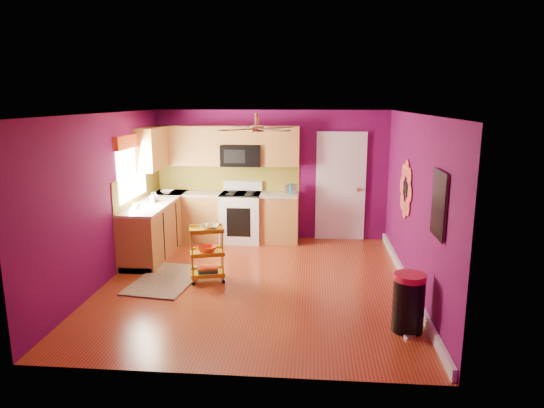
{
  "coord_description": "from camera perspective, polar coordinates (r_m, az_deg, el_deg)",
  "views": [
    {
      "loc": [
        0.82,
        -6.81,
        2.7
      ],
      "look_at": [
        0.2,
        0.4,
        1.13
      ],
      "focal_mm": 32.0,
      "sensor_mm": 36.0,
      "label": 1
    }
  ],
  "objects": [
    {
      "name": "panel_door",
      "position": [
        9.44,
        8.07,
        1.92
      ],
      "size": [
        0.95,
        0.11,
        2.15
      ],
      "color": "white",
      "rests_on": "ground"
    },
    {
      "name": "right_wall_art",
      "position": [
        6.74,
        16.89,
        0.99
      ],
      "size": [
        0.04,
        2.74,
        1.04
      ],
      "color": "black",
      "rests_on": "ground"
    },
    {
      "name": "ceiling_fan",
      "position": [
        7.07,
        -1.77,
        8.94
      ],
      "size": [
        1.01,
        1.01,
        0.26
      ],
      "color": "#BF8C3F",
      "rests_on": "ground"
    },
    {
      "name": "room_envelope",
      "position": [
        6.94,
        -1.71,
        3.41
      ],
      "size": [
        4.54,
        5.04,
        2.52
      ],
      "color": "#620B4C",
      "rests_on": "ground"
    },
    {
      "name": "lower_cabinets",
      "position": [
        9.17,
        -8.9,
        -2.19
      ],
      "size": [
        2.81,
        2.31,
        0.94
      ],
      "color": "#9C662A",
      "rests_on": "ground"
    },
    {
      "name": "rolling_cart",
      "position": [
        7.36,
        -7.58,
        -5.52
      ],
      "size": [
        0.58,
        0.49,
        0.91
      ],
      "color": "gold",
      "rests_on": "ground"
    },
    {
      "name": "upper_cabinetry",
      "position": [
        9.26,
        -8.03,
        6.56
      ],
      "size": [
        2.8,
        2.3,
        1.26
      ],
      "color": "#9C662A",
      "rests_on": "ground"
    },
    {
      "name": "teal_kettle",
      "position": [
        9.19,
        2.22,
        1.75
      ],
      "size": [
        0.18,
        0.18,
        0.21
      ],
      "color": "teal",
      "rests_on": "lower_cabinets"
    },
    {
      "name": "soap_bottle_a",
      "position": [
        8.62,
        -13.9,
        0.74
      ],
      "size": [
        0.08,
        0.08,
        0.18
      ],
      "primitive_type": "imported",
      "color": "#EA3F72",
      "rests_on": "lower_cabinets"
    },
    {
      "name": "toaster",
      "position": [
        9.18,
        2.22,
        1.77
      ],
      "size": [
        0.22,
        0.15,
        0.18
      ],
      "primitive_type": "cube",
      "color": "beige",
      "rests_on": "lower_cabinets"
    },
    {
      "name": "soap_bottle_b",
      "position": [
        8.72,
        -13.56,
        0.85
      ],
      "size": [
        0.14,
        0.14,
        0.17
      ],
      "primitive_type": "imported",
      "color": "white",
      "rests_on": "lower_cabinets"
    },
    {
      "name": "electric_range",
      "position": [
        9.35,
        -3.65,
        -1.48
      ],
      "size": [
        0.76,
        0.66,
        1.13
      ],
      "color": "white",
      "rests_on": "ground"
    },
    {
      "name": "ground",
      "position": [
        7.37,
        -1.84,
        -9.24
      ],
      "size": [
        5.0,
        5.0,
        0.0
      ],
      "primitive_type": "plane",
      "color": "maroon",
      "rests_on": "ground"
    },
    {
      "name": "trash_can",
      "position": [
        6.03,
        15.76,
        -11.12
      ],
      "size": [
        0.49,
        0.49,
        0.71
      ],
      "color": "black",
      "rests_on": "ground"
    },
    {
      "name": "counter_dish",
      "position": [
        9.46,
        -12.23,
        1.44
      ],
      "size": [
        0.24,
        0.24,
        0.06
      ],
      "primitive_type": "imported",
      "color": "white",
      "rests_on": "lower_cabinets"
    },
    {
      "name": "counter_cup",
      "position": [
        8.25,
        -15.68,
        -0.19
      ],
      "size": [
        0.12,
        0.12,
        0.09
      ],
      "primitive_type": "imported",
      "color": "white",
      "rests_on": "lower_cabinets"
    },
    {
      "name": "left_window",
      "position": [
        8.48,
        -16.19,
        5.26
      ],
      "size": [
        0.08,
        1.35,
        1.08
      ],
      "color": "white",
      "rests_on": "ground"
    },
    {
      "name": "shag_rug",
      "position": [
        7.62,
        -12.32,
        -8.69
      ],
      "size": [
        1.02,
        1.49,
        0.02
      ],
      "primitive_type": "cube",
      "rotation": [
        0.0,
        0.0,
        -0.13
      ],
      "color": "#321E10",
      "rests_on": "ground"
    }
  ]
}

